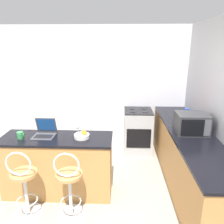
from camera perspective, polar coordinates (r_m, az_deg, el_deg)
wall_back at (r=4.80m, az=-3.84°, el=6.25°), size 12.00×0.06×2.60m
breakfast_bar at (r=3.49m, az=-13.85°, el=-13.29°), size 1.63×0.58×0.91m
counter_right at (r=3.78m, az=19.13°, el=-11.28°), size 0.65×2.97×0.91m
bar_stool_near at (r=3.17m, az=-21.91°, el=-17.52°), size 0.40×0.40×0.98m
bar_stool_far at (r=2.99m, az=-11.04°, el=-18.74°), size 0.40×0.40×0.98m
laptop at (r=3.39m, az=-17.13°, el=-4.80°), size 0.30×0.31×0.25m
microwave at (r=3.51m, az=20.05°, el=-2.81°), size 0.46×0.39×0.30m
toaster at (r=3.95m, az=17.84°, el=-1.44°), size 0.22×0.25×0.18m
stove_range at (r=4.68m, az=6.72°, el=-4.90°), size 0.57×0.61×0.92m
mug_green at (r=3.39m, az=-22.82°, el=-5.60°), size 0.11×0.09×0.10m
wine_glass_short at (r=3.35m, az=-8.90°, el=-3.80°), size 0.08×0.08×0.14m
mug_blue at (r=4.53m, az=18.86°, el=0.30°), size 0.10×0.09×0.10m
fruit_bowl at (r=3.19m, az=-7.75°, el=-6.00°), size 0.22×0.22×0.11m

